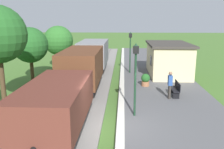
{
  "coord_description": "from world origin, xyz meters",
  "views": [
    {
      "loc": [
        0.5,
        -10.13,
        5.08
      ],
      "look_at": [
        -0.27,
        5.64,
        1.37
      ],
      "focal_mm": 38.24,
      "sensor_mm": 36.0,
      "label": 1
    }
  ],
  "objects": [
    {
      "name": "platform_edge_stripe",
      "position": [
        0.4,
        0.0,
        0.25
      ],
      "size": [
        0.36,
        60.0,
        0.01
      ],
      "primitive_type": "cube",
      "color": "silver",
      "rests_on": "platform_slab"
    },
    {
      "name": "station_hut",
      "position": [
        4.4,
        10.71,
        1.65
      ],
      "size": [
        3.5,
        5.8,
        2.78
      ],
      "color": "beige",
      "rests_on": "platform_slab"
    },
    {
      "name": "rail_near",
      "position": [
        -1.68,
        0.0,
        0.19
      ],
      "size": [
        0.07,
        60.0,
        0.14
      ],
      "primitive_type": "cube",
      "color": "slate",
      "rests_on": "track_ballast"
    },
    {
      "name": "lamp_post_far",
      "position": [
        1.09,
        11.24,
        2.8
      ],
      "size": [
        0.28,
        0.28,
        3.7
      ],
      "color": "#193823",
      "rests_on": "platform_slab"
    },
    {
      "name": "tree_trackside_far",
      "position": [
        -6.93,
        8.46,
        3.02
      ],
      "size": [
        2.82,
        2.82,
        4.44
      ],
      "color": "#4C3823",
      "rests_on": "ground"
    },
    {
      "name": "bench_down_platform",
      "position": [
        3.85,
        15.0,
        0.72
      ],
      "size": [
        0.42,
        1.5,
        0.91
      ],
      "color": "black",
      "rests_on": "platform_slab"
    },
    {
      "name": "freight_train",
      "position": [
        -2.4,
        6.65,
        1.6
      ],
      "size": [
        2.5,
        19.4,
        2.72
      ],
      "color": "brown",
      "rests_on": "rail_near"
    },
    {
      "name": "rail_far",
      "position": [
        -3.12,
        0.0,
        0.19
      ],
      "size": [
        0.07,
        60.0,
        0.14
      ],
      "primitive_type": "cube",
      "color": "slate",
      "rests_on": "track_ballast"
    },
    {
      "name": "track_ballast",
      "position": [
        -2.4,
        0.0,
        0.06
      ],
      "size": [
        3.8,
        60.0,
        0.12
      ],
      "primitive_type": "cube",
      "color": "gray",
      "rests_on": "ground"
    },
    {
      "name": "bench_near_hut",
      "position": [
        3.85,
        4.65,
        0.72
      ],
      "size": [
        0.42,
        1.5,
        0.91
      ],
      "color": "black",
      "rests_on": "platform_slab"
    },
    {
      "name": "potted_planter",
      "position": [
        2.13,
        6.87,
        0.72
      ],
      "size": [
        0.64,
        0.64,
        0.92
      ],
      "color": "#9E6642",
      "rests_on": "platform_slab"
    },
    {
      "name": "tree_field_left",
      "position": [
        -6.13,
        13.92,
        2.91
      ],
      "size": [
        2.97,
        2.97,
        4.4
      ],
      "color": "#4C3823",
      "rests_on": "ground"
    },
    {
      "name": "person_waiting",
      "position": [
        3.36,
        4.09,
        1.18
      ],
      "size": [
        0.24,
        0.38,
        1.71
      ],
      "rotation": [
        0.0,
        0.0,
        3.14
      ],
      "color": "#38332D",
      "rests_on": "platform_slab"
    },
    {
      "name": "ground_plane",
      "position": [
        0.0,
        0.0,
        0.0
      ],
      "size": [
        160.0,
        160.0,
        0.0
      ],
      "primitive_type": "plane",
      "color": "#47702D"
    },
    {
      "name": "lamp_post_near",
      "position": [
        1.09,
        1.3,
        2.8
      ],
      "size": [
        0.28,
        0.28,
        3.7
      ],
      "color": "#193823",
      "rests_on": "platform_slab"
    },
    {
      "name": "platform_slab",
      "position": [
        3.2,
        0.0,
        0.12
      ],
      "size": [
        6.0,
        60.0,
        0.25
      ],
      "primitive_type": "cube",
      "color": "#565659",
      "rests_on": "ground"
    }
  ]
}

